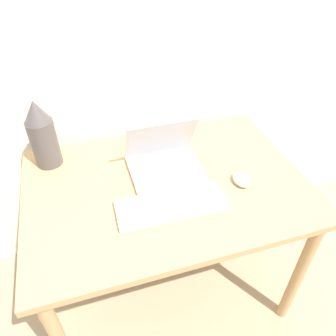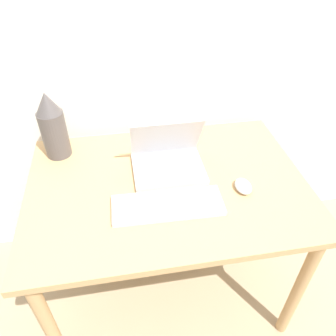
# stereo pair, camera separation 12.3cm
# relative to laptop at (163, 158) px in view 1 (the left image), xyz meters

# --- Properties ---
(wall_back) EXTENTS (6.00, 0.05, 2.50)m
(wall_back) POSITION_rel_laptop_xyz_m (-0.02, 0.36, 0.47)
(wall_back) COLOR white
(wall_back) RESTS_ON ground_plane
(desk) EXTENTS (1.12, 0.78, 0.73)m
(desk) POSITION_rel_laptop_xyz_m (-0.02, -0.10, -0.14)
(desk) COLOR tan
(desk) RESTS_ON ground_plane
(laptop) EXTENTS (0.29, 0.24, 0.23)m
(laptop) POSITION_rel_laptop_xyz_m (0.00, 0.00, 0.00)
(laptop) COLOR silver
(laptop) RESTS_ON desk
(keyboard) EXTENTS (0.41, 0.16, 0.02)m
(keyboard) POSITION_rel_laptop_xyz_m (-0.04, -0.23, -0.04)
(keyboard) COLOR silver
(keyboard) RESTS_ON desk
(mouse) EXTENTS (0.06, 0.09, 0.03)m
(mouse) POSITION_rel_laptop_xyz_m (0.27, -0.19, -0.03)
(mouse) COLOR silver
(mouse) RESTS_ON desk
(vase) EXTENTS (0.11, 0.11, 0.30)m
(vase) POSITION_rel_laptop_xyz_m (-0.46, 0.18, 0.10)
(vase) COLOR #514C4C
(vase) RESTS_ON desk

